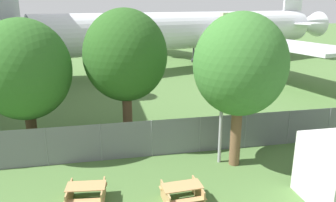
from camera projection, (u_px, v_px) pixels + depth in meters
perimeter_fence at (200, 135)px, 17.09m from camera, size 56.07×0.07×1.94m
airplane at (197, 30)px, 40.24m from camera, size 46.27×37.86×13.18m
picnic_bench_near_cabin at (182, 192)px, 12.74m from camera, size 1.62×1.49×0.76m
picnic_bench_open_grass at (86, 192)px, 12.74m from camera, size 1.65×1.56×0.76m
tree_near_hangar at (125, 56)px, 17.19m from camera, size 4.42×4.42×7.36m
tree_left_of_cabin at (240, 65)px, 14.65m from camera, size 4.23×4.23×7.24m
tree_behind_benches at (24, 70)px, 16.03m from camera, size 4.56×4.56×6.93m
light_mast at (223, 74)px, 14.98m from camera, size 0.44×0.44×7.16m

